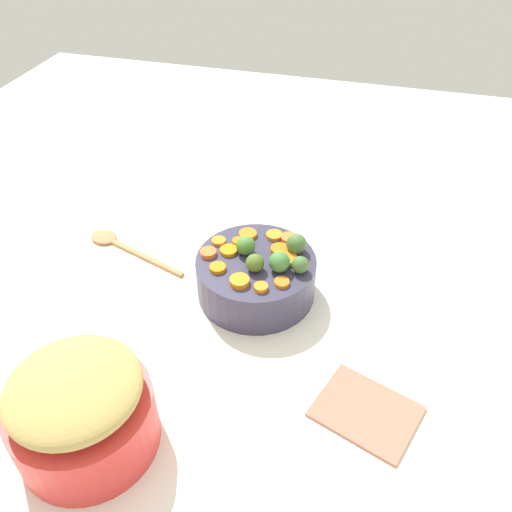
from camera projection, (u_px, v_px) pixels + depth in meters
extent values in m
cube|color=white|center=(265.00, 304.00, 1.08)|extent=(2.40, 2.40, 0.02)
cylinder|color=#39364E|center=(256.00, 277.00, 1.06)|extent=(0.24, 0.24, 0.09)
cylinder|color=red|center=(85.00, 421.00, 0.80)|extent=(0.22, 0.22, 0.10)
ellipsoid|color=tan|center=(73.00, 388.00, 0.75)|extent=(0.20, 0.20, 0.06)
cylinder|color=orange|center=(261.00, 287.00, 0.97)|extent=(0.04, 0.04, 0.01)
cylinder|color=orange|center=(288.00, 259.00, 1.03)|extent=(0.05, 0.05, 0.01)
cylinder|color=orange|center=(282.00, 283.00, 0.98)|extent=(0.04, 0.04, 0.01)
cylinder|color=orange|center=(289.00, 238.00, 1.08)|extent=(0.05, 0.05, 0.01)
cylinder|color=orange|center=(208.00, 253.00, 1.04)|extent=(0.05, 0.05, 0.01)
cylinder|color=orange|center=(238.00, 242.00, 1.07)|extent=(0.03, 0.03, 0.01)
cylinder|color=orange|center=(218.00, 268.00, 1.01)|extent=(0.04, 0.04, 0.01)
cylinder|color=orange|center=(240.00, 281.00, 0.98)|extent=(0.05, 0.05, 0.01)
cylinder|color=orange|center=(280.00, 250.00, 1.05)|extent=(0.05, 0.05, 0.01)
cylinder|color=orange|center=(219.00, 241.00, 1.07)|extent=(0.04, 0.04, 0.01)
cylinder|color=orange|center=(274.00, 235.00, 1.09)|extent=(0.05, 0.05, 0.01)
cylinder|color=orange|center=(248.00, 234.00, 1.09)|extent=(0.05, 0.05, 0.01)
cylinder|color=orange|center=(229.00, 250.00, 1.05)|extent=(0.05, 0.05, 0.01)
sphere|color=#4F6F27|center=(255.00, 263.00, 1.00)|extent=(0.04, 0.04, 0.04)
sphere|color=#496D38|center=(296.00, 244.00, 1.04)|extent=(0.04, 0.04, 0.04)
sphere|color=#45843D|center=(279.00, 262.00, 1.00)|extent=(0.04, 0.04, 0.04)
sphere|color=#487038|center=(300.00, 265.00, 1.00)|extent=(0.03, 0.03, 0.03)
sphere|color=#4D8333|center=(246.00, 245.00, 1.04)|extent=(0.04, 0.04, 0.04)
cube|color=tan|center=(145.00, 257.00, 1.17)|extent=(0.08, 0.21, 0.01)
ellipsoid|color=tan|center=(104.00, 237.00, 1.22)|extent=(0.07, 0.08, 0.01)
cube|color=#B6725C|center=(366.00, 411.00, 0.87)|extent=(0.17, 0.19, 0.01)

